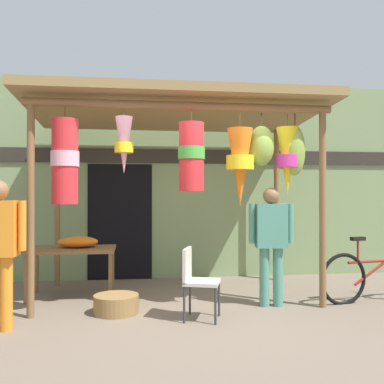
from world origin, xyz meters
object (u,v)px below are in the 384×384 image
flower_heap_on_table (79,242)px  folding_chair (196,277)px  display_table (72,253)px  wicker_basket_by_table (116,304)px  parked_bicycle (375,276)px  vendor_in_orange (271,237)px

flower_heap_on_table → folding_chair: flower_heap_on_table is taller
folding_chair → flower_heap_on_table: bearing=137.0°
display_table → wicker_basket_by_table: size_ratio=2.19×
wicker_basket_by_table → display_table: bearing=124.3°
flower_heap_on_table → parked_bicycle: 4.21m
parked_bicycle → vendor_in_orange: bearing=-177.3°
display_table → folding_chair: bearing=-40.2°
display_table → parked_bicycle: (4.19, -0.82, -0.28)m
folding_chair → parked_bicycle: parked_bicycle is taller
flower_heap_on_table → parked_bicycle: parked_bicycle is taller
display_table → parked_bicycle: size_ratio=0.70×
vendor_in_orange → folding_chair: bearing=-156.4°
parked_bicycle → flower_heap_on_table: bearing=167.9°
display_table → flower_heap_on_table: (0.09, 0.06, 0.15)m
folding_chair → vendor_in_orange: 1.24m
folding_chair → vendor_in_orange: (1.07, 0.47, 0.41)m
flower_heap_on_table → vendor_in_orange: vendor_in_orange is taller
flower_heap_on_table → vendor_in_orange: 2.76m
display_table → wicker_basket_by_table: (0.66, -0.97, -0.52)m
wicker_basket_by_table → flower_heap_on_table: bearing=119.2°
parked_bicycle → vendor_in_orange: size_ratio=1.11×
flower_heap_on_table → folding_chair: 2.09m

